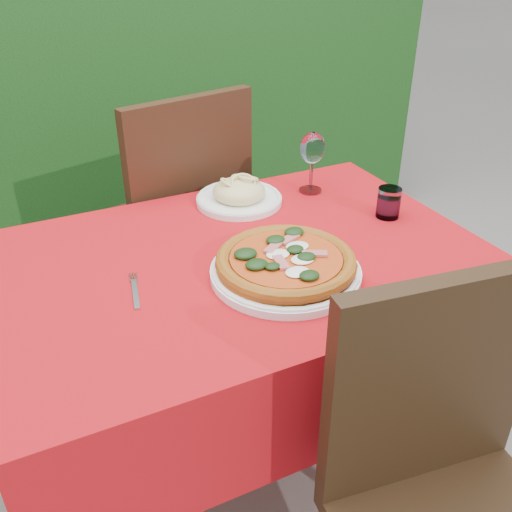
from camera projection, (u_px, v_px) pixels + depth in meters
name	position (u px, v px, depth m)	size (l,w,h in m)	color
ground	(244.00, 454.00, 1.85)	(60.00, 60.00, 0.00)	#67625D
hedge	(98.00, 68.00, 2.59)	(3.20, 0.55, 1.78)	black
dining_table	(241.00, 304.00, 1.55)	(1.26, 0.86, 0.75)	#432415
chair_near	(448.00, 489.00, 1.09)	(0.49, 0.49, 0.97)	black
chair_far	(178.00, 213.00, 2.05)	(0.55, 0.55, 1.03)	black
pizza_plate	(286.00, 265.00, 1.37)	(0.39, 0.39, 0.07)	white
pasta_plate	(239.00, 195.00, 1.73)	(0.26, 0.26, 0.07)	white
water_glass	(388.00, 204.00, 1.65)	(0.07, 0.07, 0.09)	silver
wine_glass	(312.00, 150.00, 1.75)	(0.08, 0.08, 0.20)	silver
fork	(135.00, 294.00, 1.31)	(0.02, 0.17, 0.00)	silver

